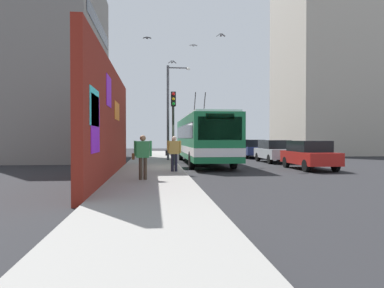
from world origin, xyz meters
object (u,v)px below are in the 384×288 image
at_px(parked_car_champagne, 237,147).
at_px(pedestrian_near_wall, 143,154).
at_px(traffic_light, 173,116).
at_px(street_lamp, 170,106).
at_px(pedestrian_at_curb, 174,151).
at_px(parked_car_red, 309,154).
at_px(city_bus, 203,137).
at_px(parked_car_navy, 251,148).
at_px(parked_car_silver, 275,151).

height_order(parked_car_champagne, pedestrian_near_wall, pedestrian_near_wall).
height_order(traffic_light, street_lamp, street_lamp).
relative_size(pedestrian_near_wall, street_lamp, 0.25).
bearing_deg(pedestrian_at_curb, parked_car_red, -75.28).
distance_m(city_bus, parked_car_navy, 8.67).
relative_size(pedestrian_near_wall, pedestrian_at_curb, 1.01).
bearing_deg(city_bus, pedestrian_near_wall, 160.12).
bearing_deg(traffic_light, street_lamp, -0.88).
distance_m(parked_car_champagne, street_lamp, 12.79).
xyz_separation_m(pedestrian_at_curb, street_lamp, (9.14, -0.26, 2.91)).
height_order(pedestrian_near_wall, street_lamp, street_lamp).
bearing_deg(pedestrian_at_curb, parked_car_silver, -44.42).
xyz_separation_m(city_bus, pedestrian_at_curb, (-6.97, 2.33, -0.65)).
xyz_separation_m(parked_car_red, street_lamp, (7.16, 7.27, 3.21)).
height_order(parked_car_silver, pedestrian_at_curb, pedestrian_at_curb).
bearing_deg(city_bus, traffic_light, 145.24).
bearing_deg(parked_car_champagne, street_lamp, 144.05).
bearing_deg(parked_car_red, parked_car_champagne, -0.00).
xyz_separation_m(pedestrian_near_wall, traffic_light, (7.11, -1.54, 1.88)).
relative_size(city_bus, parked_car_navy, 2.63).
bearing_deg(pedestrian_at_curb, street_lamp, -1.60).
bearing_deg(pedestrian_at_curb, parked_car_navy, -28.54).
relative_size(city_bus, parked_car_silver, 2.99).
height_order(parked_car_red, pedestrian_near_wall, pedestrian_near_wall).
bearing_deg(parked_car_navy, parked_car_red, 180.00).
height_order(parked_car_silver, street_lamp, street_lamp).
height_order(parked_car_silver, parked_car_champagne, same).
distance_m(parked_car_red, street_lamp, 10.69).
bearing_deg(parked_car_champagne, traffic_light, 154.32).
bearing_deg(pedestrian_at_curb, traffic_light, -2.59).
xyz_separation_m(parked_car_silver, parked_car_navy, (6.16, -0.00, 0.00)).
distance_m(city_bus, traffic_light, 3.97).
relative_size(city_bus, street_lamp, 1.86).
xyz_separation_m(parked_car_red, parked_car_navy, (11.86, -0.00, 0.00)).
relative_size(parked_car_red, parked_car_champagne, 0.87).
distance_m(parked_car_navy, traffic_light, 12.57).
bearing_deg(traffic_light, parked_car_red, -104.45).
xyz_separation_m(parked_car_silver, parked_car_champagne, (11.48, -0.00, 0.00)).
bearing_deg(traffic_light, parked_car_champagne, -25.68).
bearing_deg(city_bus, parked_car_navy, -37.12).
distance_m(city_bus, pedestrian_at_curb, 7.37).
bearing_deg(parked_car_red, pedestrian_at_curb, 104.72).
relative_size(city_bus, parked_car_champagne, 2.59).
relative_size(parked_car_navy, traffic_light, 1.13).
height_order(parked_car_red, street_lamp, street_lamp).
relative_size(parked_car_red, pedestrian_near_wall, 2.51).
height_order(city_bus, parked_car_navy, city_bus).
relative_size(parked_car_navy, street_lamp, 0.71).
bearing_deg(pedestrian_at_curb, pedestrian_near_wall, 157.15).
distance_m(city_bus, parked_car_red, 7.27).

